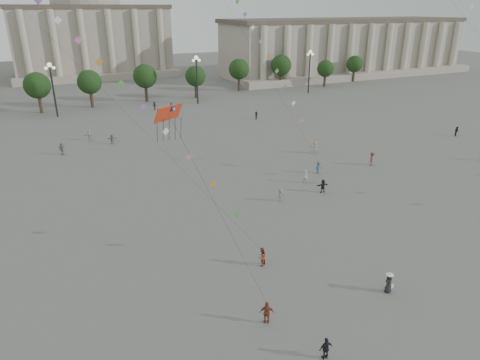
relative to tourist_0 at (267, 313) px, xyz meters
name	(u,v)px	position (x,y,z in m)	size (l,w,h in m)	color
ground	(321,291)	(5.56, 1.40, -0.88)	(360.00, 360.00, 0.00)	#585653
hall_east	(347,47)	(80.56, 95.29, 7.54)	(84.00, 26.22, 17.20)	#A39689
hall_central	(89,28)	(5.56, 130.62, 13.35)	(48.30, 34.30, 35.50)	#A39689
tree_row	(123,79)	(5.56, 79.40, 4.51)	(137.12, 5.12, 8.00)	#35241A
lamp_post_mid_west	(52,80)	(-9.44, 71.40, 6.47)	(2.00, 0.90, 10.65)	#262628
lamp_post_mid_east	(197,71)	(20.56, 71.40, 6.47)	(2.00, 0.90, 10.65)	#262628
lamp_post_far_east	(310,64)	(50.56, 71.40, 6.47)	(2.00, 0.90, 10.65)	#262628
person_crowd_0	(171,107)	(12.97, 66.98, -0.01)	(1.02, 0.42, 1.74)	navy
person_crowd_3	(323,186)	(16.91, 17.30, -0.06)	(1.52, 0.48, 1.63)	black
person_crowd_4	(89,135)	(-5.65, 51.45, 0.01)	(1.65, 0.53, 1.78)	#B1B1AD
person_crowd_6	(280,195)	(11.03, 17.21, -0.13)	(0.97, 0.56, 1.51)	slate
person_crowd_7	(315,147)	(24.39, 29.99, 0.07)	(1.77, 0.56, 1.90)	silver
person_crowd_8	(372,159)	(28.62, 22.20, 0.07)	(1.23, 0.71, 1.90)	maroon
person_crowd_9	(256,115)	(26.01, 52.59, -0.11)	(1.43, 0.46, 1.55)	black
person_crowd_12	(112,139)	(-2.55, 47.94, -0.11)	(1.43, 0.46, 1.54)	slate
person_crowd_13	(305,176)	(16.64, 20.71, -0.01)	(0.64, 0.42, 1.75)	#B0B0AC
person_crowd_16	(62,149)	(-10.32, 45.48, 0.02)	(1.06, 0.44, 1.81)	slate
person_crowd_18	(154,106)	(9.95, 69.40, -0.01)	(1.12, 0.64, 1.73)	#222227
person_crowd_19	(457,131)	(51.83, 27.57, -0.06)	(0.80, 0.62, 1.65)	black
tourist_0	(267,313)	(0.00, 0.00, 0.00)	(1.03, 0.43, 1.76)	brown
tourist_1	(326,348)	(1.81, -4.45, -0.09)	(0.93, 0.39, 1.58)	black
kite_flyer_0	(262,257)	(3.03, 6.55, -0.03)	(0.83, 0.65, 1.70)	brown
kite_flyer_1	(318,168)	(20.05, 22.77, -0.07)	(1.04, 0.60, 1.62)	#2F496B
hat_person	(389,282)	(10.24, -0.87, -0.02)	(0.93, 0.78, 1.69)	black
dragon_kite	(170,125)	(-4.60, 5.37, 12.66)	(3.42, 3.48, 14.57)	red
kite_train_east	(466,6)	(41.98, 22.39, 19.78)	(9.87, 48.99, 62.28)	#3F3F3F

